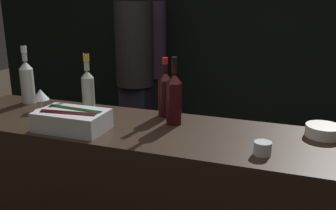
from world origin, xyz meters
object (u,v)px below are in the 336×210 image
at_px(person_in_hoodie, 135,67).
at_px(bowl_white, 323,131).
at_px(wine_glass, 41,95).
at_px(red_wine_bottle_tall, 165,92).
at_px(rose_wine_bottle, 88,88).
at_px(person_blond_tee, 150,59).
at_px(red_wine_bottle_black_foil, 174,97).
at_px(candle_votive, 263,148).
at_px(white_wine_bottle, 27,80).
at_px(ice_bin_with_bottles, 72,119).

bearing_deg(person_in_hoodie, bowl_white, -147.38).
distance_m(wine_glass, red_wine_bottle_tall, 0.71).
xyz_separation_m(rose_wine_bottle, person_blond_tee, (-0.38, 1.85, -0.15)).
height_order(bowl_white, person_blond_tee, person_blond_tee).
relative_size(red_wine_bottle_black_foil, person_blond_tee, 0.19).
distance_m(wine_glass, person_in_hoodie, 1.53).
bearing_deg(person_in_hoodie, wine_glass, 168.19).
height_order(red_wine_bottle_tall, rose_wine_bottle, rose_wine_bottle).
xyz_separation_m(wine_glass, person_blond_tee, (-0.13, 1.94, -0.11)).
height_order(candle_votive, red_wine_bottle_tall, red_wine_bottle_tall).
xyz_separation_m(candle_votive, white_wine_bottle, (-1.43, 0.31, 0.11)).
bearing_deg(red_wine_bottle_tall, bowl_white, -3.27).
distance_m(red_wine_bottle_tall, red_wine_bottle_black_foil, 0.14).
distance_m(red_wine_bottle_black_foil, person_blond_tee, 2.11).
relative_size(bowl_white, white_wine_bottle, 0.47).
relative_size(wine_glass, candle_votive, 1.70).
distance_m(rose_wine_bottle, person_blond_tee, 1.90).
relative_size(bowl_white, person_in_hoodie, 0.09).
relative_size(red_wine_bottle_tall, red_wine_bottle_black_foil, 0.93).
bearing_deg(red_wine_bottle_tall, person_blond_tee, 114.71).
distance_m(ice_bin_with_bottles, wine_glass, 0.41).
relative_size(candle_votive, white_wine_bottle, 0.21).
bearing_deg(person_blond_tee, white_wine_bottle, -54.18).
distance_m(candle_votive, person_in_hoodie, 2.20).
height_order(red_wine_bottle_tall, person_in_hoodie, person_in_hoodie).
distance_m(wine_glass, rose_wine_bottle, 0.27).
relative_size(white_wine_bottle, person_blond_tee, 0.19).
bearing_deg(person_blond_tee, ice_bin_with_bottles, -40.22).
bearing_deg(white_wine_bottle, red_wine_bottle_black_foil, -4.07).
bearing_deg(person_blond_tee, red_wine_bottle_black_foil, -27.04).
relative_size(ice_bin_with_bottles, wine_glass, 2.69).
bearing_deg(ice_bin_with_bottles, person_in_hoodie, 104.87).
distance_m(ice_bin_with_bottles, red_wine_bottle_tall, 0.51).
distance_m(bowl_white, white_wine_bottle, 1.68).
xyz_separation_m(red_wine_bottle_tall, white_wine_bottle, (-0.87, -0.04, 0.01)).
bearing_deg(wine_glass, candle_votive, -9.21).
height_order(candle_votive, person_in_hoodie, person_in_hoodie).
relative_size(ice_bin_with_bottles, bowl_white, 2.06).
xyz_separation_m(red_wine_bottle_black_foil, person_blond_tee, (-0.91, 1.90, -0.16)).
xyz_separation_m(ice_bin_with_bottles, white_wine_bottle, (-0.52, 0.32, 0.09)).
bearing_deg(red_wine_bottle_black_foil, rose_wine_bottle, 174.64).
relative_size(red_wine_bottle_black_foil, white_wine_bottle, 0.99).
bearing_deg(bowl_white, red_wine_bottle_tall, 176.73).
xyz_separation_m(bowl_white, candle_votive, (-0.24, -0.31, -0.00)).
height_order(candle_votive, red_wine_bottle_black_foil, red_wine_bottle_black_foil).
distance_m(ice_bin_with_bottles, person_in_hoodie, 1.79).
distance_m(red_wine_bottle_black_foil, rose_wine_bottle, 0.53).
relative_size(candle_votive, person_blond_tee, 0.04).
bearing_deg(ice_bin_with_bottles, person_blond_tee, 102.45).
xyz_separation_m(bowl_white, red_wine_bottle_black_foil, (-0.71, -0.06, 0.11)).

